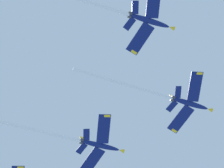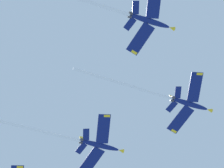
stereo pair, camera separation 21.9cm
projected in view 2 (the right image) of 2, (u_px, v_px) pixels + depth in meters
jet_lead at (171, 98)px, 132.50m from camera, size 20.24×41.54×9.80m
jet_left_wing at (83, 141)px, 132.61m from camera, size 19.56×36.35×8.15m
jet_right_wing at (124, 13)px, 121.44m from camera, size 19.57×39.99×10.06m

